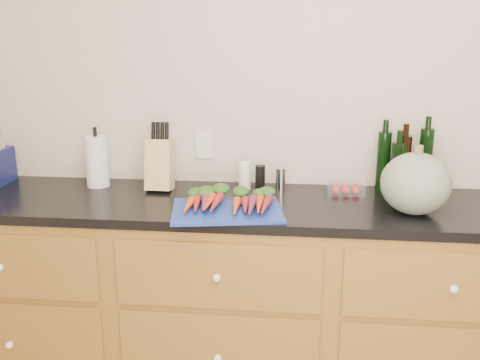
# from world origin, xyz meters

# --- Properties ---
(wall_back) EXTENTS (4.10, 0.05, 2.60)m
(wall_back) POSITION_xyz_m (0.00, 1.62, 1.30)
(wall_back) COLOR beige
(wall_back) RESTS_ON ground
(cabinets) EXTENTS (3.60, 0.64, 0.90)m
(cabinets) POSITION_xyz_m (0.00, 1.30, 0.45)
(cabinets) COLOR brown
(cabinets) RESTS_ON ground
(countertop) EXTENTS (3.64, 0.62, 0.04)m
(countertop) POSITION_xyz_m (0.00, 1.30, 0.92)
(countertop) COLOR black
(countertop) RESTS_ON cabinets
(cutting_board) EXTENTS (0.50, 0.41, 0.01)m
(cutting_board) POSITION_xyz_m (-0.43, 1.14, 0.95)
(cutting_board) COLOR navy
(cutting_board) RESTS_ON countertop
(carrots) EXTENTS (0.38, 0.28, 0.05)m
(carrots) POSITION_xyz_m (-0.43, 1.18, 0.97)
(carrots) COLOR #CD4918
(carrots) RESTS_ON cutting_board
(squash) EXTENTS (0.28, 0.28, 0.25)m
(squash) POSITION_xyz_m (0.33, 1.20, 1.07)
(squash) COLOR slate
(squash) RESTS_ON countertop
(paper_towel) EXTENTS (0.11, 0.11, 0.24)m
(paper_towel) POSITION_xyz_m (-1.09, 1.46, 1.06)
(paper_towel) COLOR white
(paper_towel) RESTS_ON countertop
(knife_block) EXTENTS (0.12, 0.12, 0.23)m
(knife_block) POSITION_xyz_m (-0.78, 1.44, 1.06)
(knife_block) COLOR tan
(knife_block) RESTS_ON countertop
(grinder_salt) EXTENTS (0.06, 0.06, 0.13)m
(grinder_salt) POSITION_xyz_m (-0.39, 1.48, 1.00)
(grinder_salt) COLOR white
(grinder_salt) RESTS_ON countertop
(grinder_pepper) EXTENTS (0.05, 0.05, 0.12)m
(grinder_pepper) POSITION_xyz_m (-0.32, 1.48, 1.00)
(grinder_pepper) COLOR black
(grinder_pepper) RESTS_ON countertop
(canister_chrome) EXTENTS (0.05, 0.05, 0.11)m
(canister_chrome) POSITION_xyz_m (-0.22, 1.48, 0.99)
(canister_chrome) COLOR white
(canister_chrome) RESTS_ON countertop
(tomato_box) EXTENTS (0.17, 0.13, 0.08)m
(tomato_box) POSITION_xyz_m (0.08, 1.47, 0.98)
(tomato_box) COLOR white
(tomato_box) RESTS_ON countertop
(bottles) EXTENTS (0.25, 0.13, 0.30)m
(bottles) POSITION_xyz_m (0.33, 1.51, 1.07)
(bottles) COLOR black
(bottles) RESTS_ON countertop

